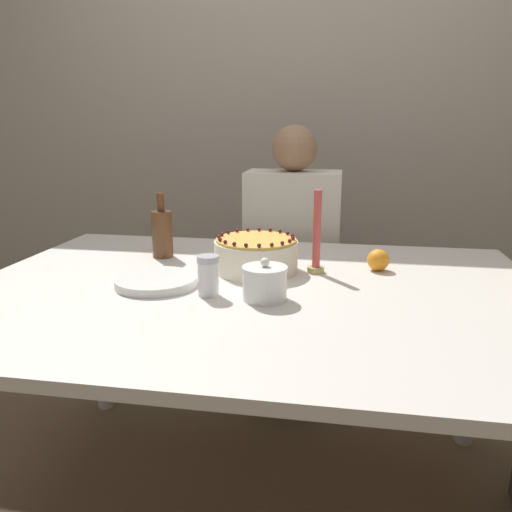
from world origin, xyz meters
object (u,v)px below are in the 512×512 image
Objects in this scene: candle at (317,240)px; sugar_shaker at (208,275)px; sugar_bowl at (265,283)px; person_man_blue_shirt at (292,285)px; cake at (256,255)px; bottle at (162,233)px.

sugar_shaker is at bearing -135.70° from candle.
person_man_blue_shirt reaches higher than sugar_bowl.
cake is 0.27m from sugar_bowl.
sugar_bowl is 0.10× the size of person_man_blue_shirt.
bottle is (-0.54, 0.10, -0.02)m from candle.
candle is at bearing 66.47° from sugar_bowl.
candle is at bearing 102.21° from person_man_blue_shirt.
person_man_blue_shirt reaches higher than sugar_shaker.
person_man_blue_shirt is (-0.13, 0.61, -0.35)m from candle.
candle is at bearing 3.73° from cake.
cake is 0.37m from bottle.
person_man_blue_shirt is (0.14, 0.88, -0.30)m from sugar_shaker.
candle is (0.19, 0.01, 0.05)m from cake.
sugar_bowl is 0.56m from bottle.
candle is 0.72m from person_man_blue_shirt.
person_man_blue_shirt reaches higher than cake.
sugar_bowl is 1.08× the size of sugar_shaker.
person_man_blue_shirt is (0.06, 0.62, -0.30)m from cake.
candle reaches higher than cake.
candle is at bearing 44.30° from sugar_shaker.
sugar_bowl reaches higher than sugar_shaker.
sugar_shaker is at bearing 80.84° from person_man_blue_shirt.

